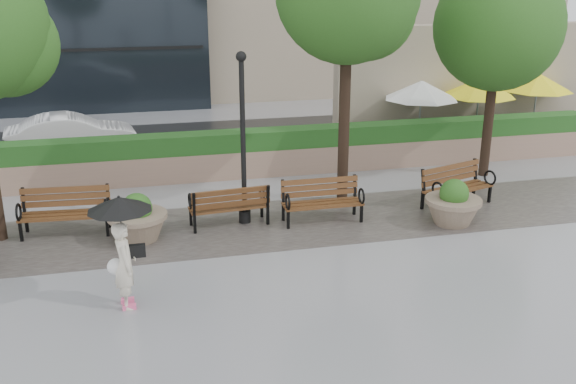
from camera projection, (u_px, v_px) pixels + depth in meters
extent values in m
plane|color=gray|center=(267.00, 283.00, 12.44)|extent=(100.00, 100.00, 0.00)
cube|color=#383330|center=(241.00, 227.00, 15.20)|extent=(28.00, 3.20, 0.01)
cube|color=#967661|center=(218.00, 164.00, 18.75)|extent=(24.00, 0.80, 0.80)
cube|color=#23511B|center=(218.00, 142.00, 18.53)|extent=(24.00, 0.75, 0.55)
cube|color=tan|center=(468.00, 81.00, 23.07)|extent=(10.00, 0.60, 4.00)
cube|color=#23511B|center=(483.00, 138.00, 21.45)|extent=(8.00, 0.50, 0.90)
cube|color=black|center=(204.00, 144.00, 22.56)|extent=(40.00, 7.00, 0.00)
cube|color=brown|center=(65.00, 215.00, 14.58)|extent=(2.03, 0.75, 0.06)
cube|color=brown|center=(66.00, 196.00, 14.76)|extent=(1.99, 0.29, 0.47)
cube|color=black|center=(66.00, 224.00, 14.69)|extent=(2.04, 0.86, 0.51)
torus|color=black|center=(19.00, 212.00, 14.19)|extent=(0.09, 0.41, 0.41)
torus|color=black|center=(106.00, 208.00, 14.47)|extent=(0.09, 0.41, 0.41)
cube|color=brown|center=(229.00, 207.00, 15.19)|extent=(1.90, 0.72, 0.05)
cube|color=brown|center=(231.00, 198.00, 14.82)|extent=(1.86, 0.29, 0.44)
cube|color=black|center=(229.00, 216.00, 15.23)|extent=(1.91, 0.82, 0.48)
torus|color=black|center=(262.00, 193.00, 15.56)|extent=(0.09, 0.39, 0.38)
torus|color=black|center=(190.00, 201.00, 15.03)|extent=(0.09, 0.39, 0.38)
cube|color=brown|center=(323.00, 204.00, 15.34)|extent=(1.92, 0.59, 0.05)
cube|color=brown|center=(320.00, 187.00, 15.50)|extent=(1.92, 0.14, 0.45)
cube|color=black|center=(322.00, 212.00, 15.44)|extent=(1.92, 0.69, 0.49)
torus|color=black|center=(288.00, 202.00, 14.91)|extent=(0.06, 0.39, 0.39)
torus|color=black|center=(361.00, 196.00, 15.29)|extent=(0.06, 0.39, 0.39)
cube|color=brown|center=(458.00, 189.00, 16.39)|extent=(2.03, 1.16, 0.05)
cube|color=brown|center=(451.00, 173.00, 16.52)|extent=(1.89, 0.73, 0.46)
cube|color=black|center=(457.00, 197.00, 16.49)|extent=(2.07, 1.26, 0.50)
torus|color=black|center=(438.00, 190.00, 15.71)|extent=(0.18, 0.40, 0.40)
torus|color=black|center=(490.00, 178.00, 16.62)|extent=(0.18, 0.40, 0.40)
cylinder|color=#7F6B56|center=(137.00, 216.00, 14.26)|extent=(1.32, 1.32, 0.11)
sphere|color=#244C15|center=(137.00, 208.00, 14.21)|extent=(0.68, 0.68, 0.68)
cylinder|color=#7F6B56|center=(454.00, 201.00, 15.20)|extent=(1.33, 1.33, 0.11)
sphere|color=#244C15|center=(454.00, 193.00, 15.14)|extent=(0.69, 0.69, 0.69)
cylinder|color=black|center=(243.00, 144.00, 14.84)|extent=(0.12, 0.12, 3.90)
cylinder|color=black|center=(245.00, 216.00, 15.43)|extent=(0.28, 0.28, 0.30)
sphere|color=black|center=(241.00, 57.00, 14.19)|extent=(0.24, 0.24, 0.24)
sphere|color=#244C15|center=(5.00, 44.00, 13.51)|extent=(2.23, 2.23, 2.23)
cylinder|color=black|center=(344.00, 108.00, 16.10)|extent=(0.28, 0.28, 4.96)
sphere|color=#244C15|center=(367.00, 11.00, 15.75)|extent=(2.44, 2.44, 2.44)
cylinder|color=black|center=(490.00, 108.00, 18.44)|extent=(0.28, 0.28, 4.02)
sphere|color=#244C15|center=(498.00, 26.00, 17.69)|extent=(3.56, 3.56, 3.56)
sphere|color=#244C15|center=(510.00, 40.00, 18.23)|extent=(2.49, 2.49, 2.49)
cylinder|color=black|center=(418.00, 147.00, 21.95)|extent=(0.40, 0.40, 0.10)
cylinder|color=#99999E|center=(420.00, 117.00, 21.61)|extent=(0.06, 0.06, 2.20)
cone|color=white|center=(421.00, 90.00, 21.31)|extent=(2.50, 2.50, 0.60)
cylinder|color=black|center=(474.00, 143.00, 22.46)|extent=(0.40, 0.40, 0.10)
cylinder|color=#99999E|center=(477.00, 113.00, 22.12)|extent=(0.06, 0.06, 2.20)
cone|color=yellow|center=(479.00, 87.00, 21.82)|extent=(2.50, 2.50, 0.60)
cylinder|color=black|center=(531.00, 135.00, 23.49)|extent=(0.40, 0.40, 0.10)
cylinder|color=#99999E|center=(535.00, 107.00, 23.15)|extent=(0.06, 0.06, 2.20)
cone|color=yellow|center=(538.00, 82.00, 22.86)|extent=(2.50, 2.50, 0.60)
imported|color=silver|center=(72.00, 135.00, 20.96)|extent=(4.29, 1.97, 1.36)
imported|color=beige|center=(125.00, 262.00, 11.33)|extent=(0.50, 0.67, 1.73)
cube|color=#F2598C|center=(128.00, 300.00, 11.71)|extent=(0.13, 0.25, 0.09)
cube|color=#F2598C|center=(129.00, 307.00, 11.48)|extent=(0.13, 0.25, 0.09)
cube|color=black|center=(136.00, 251.00, 11.40)|extent=(0.14, 0.33, 0.24)
sphere|color=white|center=(116.00, 267.00, 11.53)|extent=(0.30, 0.30, 0.30)
cylinder|color=black|center=(121.00, 227.00, 11.17)|extent=(0.02, 0.02, 0.92)
cone|color=black|center=(119.00, 204.00, 11.03)|extent=(1.12, 1.12, 0.24)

